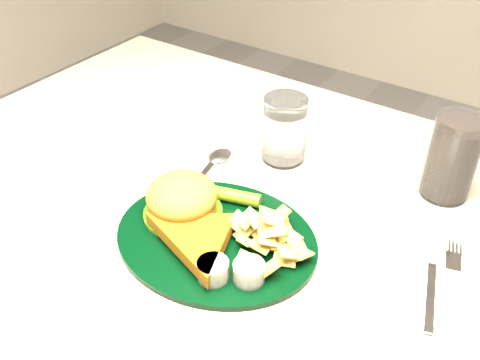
% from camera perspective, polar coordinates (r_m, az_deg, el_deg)
% --- Properties ---
extents(dinner_plate, '(0.31, 0.26, 0.06)m').
position_cam_1_polar(dinner_plate, '(0.71, -2.63, -4.63)').
color(dinner_plate, black).
rests_on(dinner_plate, table).
extents(water_glass, '(0.07, 0.07, 0.11)m').
position_cam_1_polar(water_glass, '(0.86, 4.76, 5.39)').
color(water_glass, silver).
rests_on(water_glass, table).
extents(cola_glass, '(0.08, 0.08, 0.13)m').
position_cam_1_polar(cola_glass, '(0.83, 21.71, 2.21)').
color(cola_glass, black).
rests_on(cola_glass, table).
extents(fork_napkin, '(0.15, 0.17, 0.01)m').
position_cam_1_polar(fork_napkin, '(0.70, 19.86, -11.16)').
color(fork_napkin, white).
rests_on(fork_napkin, table).
extents(spoon, '(0.07, 0.17, 0.01)m').
position_cam_1_polar(spoon, '(0.83, -4.75, -0.19)').
color(spoon, white).
rests_on(spoon, table).
extents(ramekin, '(0.06, 0.06, 0.03)m').
position_cam_1_polar(ramekin, '(0.92, -7.67, 4.66)').
color(ramekin, white).
rests_on(ramekin, table).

